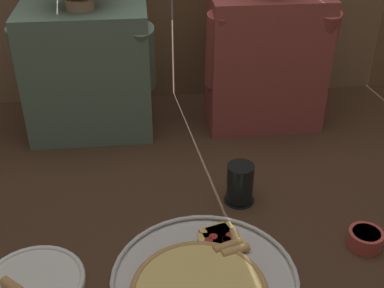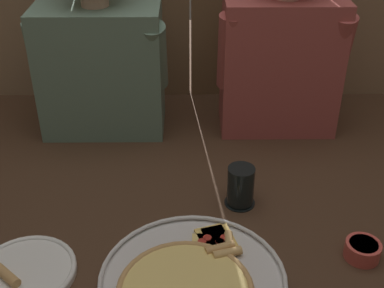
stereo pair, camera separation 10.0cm
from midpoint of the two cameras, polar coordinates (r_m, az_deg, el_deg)
The scene contains 7 objects.
ground_plane at distance 1.26m, azimuth -1.85°, elevation -9.43°, with size 3.20×3.20×0.00m, color #422B1C.
pizza_tray at distance 1.12m, azimuth -1.28°, elevation -15.07°, with size 0.41×0.41×0.03m.
dinner_plate at distance 1.19m, azimuth -19.78°, elevation -14.50°, with size 0.22×0.22×0.03m.
drinking_glass at distance 1.32m, azimuth 3.22°, elevation -4.50°, with size 0.08×0.08×0.11m.
dipping_bowl at distance 1.25m, azimuth 16.61°, elevation -10.10°, with size 0.08×0.08×0.04m.
diner_left at distance 1.57m, azimuth -13.73°, elevation 10.84°, with size 0.41×0.22×0.63m.
diner_right at distance 1.58m, azimuth 6.74°, elevation 12.77°, with size 0.39×0.21×0.65m.
Camera 1 is at (-0.11, -0.95, 0.83)m, focal length 47.80 mm.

